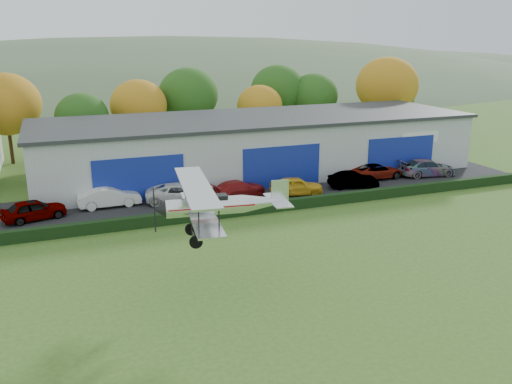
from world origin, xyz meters
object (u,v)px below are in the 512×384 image
object	(u,v)px
car_5	(353,180)
car_7	(427,168)
car_3	(238,189)
car_6	(377,171)
biplane	(217,204)
hangar	(257,144)
car_0	(34,210)
car_1	(109,197)
car_4	(296,186)
car_2	(181,193)

from	to	relation	value
car_5	car_7	size ratio (longest dim) A/B	0.79
car_3	car_5	distance (m)	10.06
car_6	biplane	distance (m)	25.65
hangar	car_3	xyz separation A→B (m)	(-4.45, -7.54, -1.92)
car_0	car_5	distance (m)	25.25
car_0	car_1	xyz separation A→B (m)	(5.28, 1.24, 0.03)
car_5	car_7	bearing A→B (deg)	-67.68
car_1	car_4	world-z (taller)	car_1
car_1	car_5	world-z (taller)	car_1
car_4	car_6	size ratio (longest dim) A/B	0.89
hangar	car_4	size ratio (longest dim) A/B	9.38
car_5	biplane	bearing A→B (deg)	144.99
car_0	car_4	bearing A→B (deg)	-108.48
car_2	biplane	world-z (taller)	biplane
car_1	car_2	distance (m)	5.37
car_1	car_4	bearing A→B (deg)	-100.02
hangar	car_0	distance (m)	21.18
car_5	car_6	bearing A→B (deg)	-47.10
car_0	car_6	xyz separation A→B (m)	(28.85, 1.13, -0.06)
car_5	car_6	size ratio (longest dim) A/B	0.86
hangar	car_6	size ratio (longest dim) A/B	8.31
car_1	car_4	distance (m)	14.72
car_1	biplane	bearing A→B (deg)	-168.23
car_2	car_6	world-z (taller)	car_2
car_2	car_5	size ratio (longest dim) A/B	1.27
car_2	car_4	bearing A→B (deg)	-81.96
car_2	car_1	bearing A→B (deg)	96.86
car_2	car_3	xyz separation A→B (m)	(4.63, -0.28, -0.05)
hangar	car_3	size ratio (longest dim) A/B	8.57
car_3	car_4	world-z (taller)	car_4
hangar	car_1	bearing A→B (deg)	-156.06
car_3	car_1	bearing A→B (deg)	67.39
car_3	car_5	size ratio (longest dim) A/B	1.13
car_6	car_3	bearing A→B (deg)	90.07
car_1	car_5	bearing A→B (deg)	-97.34
car_4	hangar	bearing A→B (deg)	12.92
car_1	car_5	size ratio (longest dim) A/B	1.11
car_7	car_1	bearing A→B (deg)	95.50
car_3	biplane	distance (m)	16.46
hangar	car_6	bearing A→B (deg)	-35.28
car_0	car_3	xyz separation A→B (m)	(15.21, 0.09, -0.05)
car_0	car_7	bearing A→B (deg)	-105.12
car_6	biplane	bearing A→B (deg)	124.27
car_4	car_1	bearing A→B (deg)	93.17
car_5	car_4	bearing A→B (deg)	105.92
hangar	car_2	distance (m)	11.78
biplane	car_1	bearing A→B (deg)	110.44
car_2	biplane	bearing A→B (deg)	-169.73
car_3	car_4	distance (m)	4.74
car_4	car_5	distance (m)	5.40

